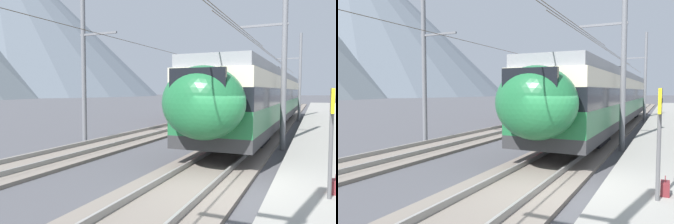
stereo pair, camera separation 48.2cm
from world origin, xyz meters
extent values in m
plane|color=#4C4C51|center=(0.00, 0.00, 0.00)|extent=(400.00, 400.00, 0.00)
cube|color=slate|center=(0.00, 1.27, 0.06)|extent=(120.00, 3.00, 0.12)
cube|color=gray|center=(0.00, 0.55, 0.20)|extent=(120.00, 0.07, 0.16)
cube|color=gray|center=(0.00, 1.98, 0.20)|extent=(120.00, 0.07, 0.16)
cube|color=slate|center=(0.00, 7.24, 0.06)|extent=(120.00, 3.00, 0.12)
cube|color=gray|center=(0.00, 6.53, 0.20)|extent=(120.00, 0.07, 0.16)
cube|color=gray|center=(0.00, 7.96, 0.20)|extent=(120.00, 0.07, 0.16)
cube|color=#2D2D30|center=(15.36, 1.27, 0.92)|extent=(27.21, 2.81, 0.45)
cube|color=#1E6638|center=(15.36, 1.27, 1.57)|extent=(27.21, 2.81, 0.85)
cube|color=black|center=(15.36, 1.27, 2.38)|extent=(27.21, 2.85, 0.75)
cube|color=beige|center=(15.36, 1.27, 3.08)|extent=(27.21, 2.81, 0.65)
cube|color=gray|center=(15.36, 1.27, 3.62)|extent=(26.91, 2.61, 0.45)
cube|color=black|center=(6.93, 1.27, 0.49)|extent=(2.80, 2.25, 0.42)
cube|color=black|center=(23.80, 1.27, 0.49)|extent=(2.80, 2.25, 0.42)
ellipsoid|color=#1E6638|center=(1.21, 1.27, 2.27)|extent=(1.80, 2.59, 2.25)
cube|color=black|center=(0.71, 1.27, 2.70)|extent=(0.16, 1.69, 1.19)
cube|color=black|center=(19.45, 1.27, 4.20)|extent=(0.90, 0.70, 0.70)
cube|color=#2D2D30|center=(29.02, 7.24, 0.92)|extent=(23.53, 2.93, 0.45)
cube|color=maroon|center=(29.02, 7.24, 1.57)|extent=(23.53, 2.93, 0.85)
cube|color=black|center=(29.02, 7.24, 2.38)|extent=(23.53, 2.97, 0.75)
cube|color=silver|center=(29.02, 7.24, 3.08)|extent=(23.53, 2.93, 0.65)
cube|color=gray|center=(29.02, 7.24, 3.62)|extent=(23.23, 2.73, 0.45)
cube|color=black|center=(21.72, 7.24, 0.49)|extent=(2.80, 2.35, 0.42)
cube|color=black|center=(36.31, 7.24, 0.49)|extent=(2.80, 2.35, 0.42)
ellipsoid|color=maroon|center=(16.70, 7.24, 2.27)|extent=(1.80, 2.70, 2.25)
cube|color=black|center=(16.20, 7.24, 2.70)|extent=(0.16, 1.76, 1.19)
cube|color=black|center=(32.55, 7.24, 4.20)|extent=(0.90, 0.70, 0.70)
cylinder|color=slate|center=(7.07, -0.52, 3.96)|extent=(0.24, 0.24, 7.93)
cube|color=slate|center=(7.07, 0.37, 5.54)|extent=(0.10, 2.09, 0.10)
cylinder|color=#473823|center=(7.07, 1.27, 5.29)|extent=(40.57, 0.02, 0.02)
cylinder|color=slate|center=(22.37, -0.52, 3.79)|extent=(0.24, 0.24, 7.58)
cube|color=slate|center=(22.37, 0.37, 5.45)|extent=(0.10, 2.09, 0.10)
cylinder|color=#473823|center=(22.37, 1.27, 5.20)|extent=(40.57, 0.02, 0.02)
cylinder|color=slate|center=(5.49, 9.12, 4.07)|extent=(0.24, 0.24, 8.15)
cube|color=slate|center=(5.49, 8.18, 5.48)|extent=(0.10, 2.17, 0.10)
cylinder|color=#473823|center=(5.49, 7.24, 5.23)|extent=(40.57, 0.02, 0.02)
cylinder|color=#59595B|center=(-0.67, -2.14, 1.54)|extent=(0.08, 0.08, 2.30)
cube|color=yellow|center=(-0.67, -2.14, 2.44)|extent=(0.70, 0.06, 0.50)
cube|color=black|center=(-0.67, -2.18, 2.44)|extent=(0.52, 0.01, 0.10)
cube|color=maroon|center=(-0.23, -2.28, 0.54)|extent=(0.32, 0.18, 0.30)
torus|color=maroon|center=(-0.23, -2.28, 0.74)|extent=(0.16, 0.02, 0.16)
cone|color=slate|center=(122.01, 168.20, 46.23)|extent=(190.84, 190.84, 92.46)
camera|label=1|loc=(-8.16, -1.84, 2.64)|focal=35.00mm
camera|label=2|loc=(-7.95, -2.27, 2.64)|focal=35.00mm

